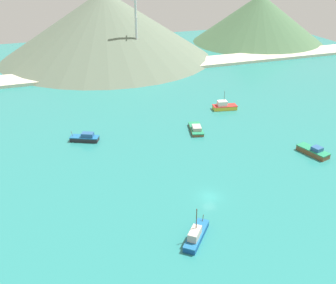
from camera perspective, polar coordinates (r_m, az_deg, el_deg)
ground at (r=110.16m, az=-0.73°, el=0.34°), size 260.00×280.00×0.50m
fishing_boat_0 at (r=107.94m, az=19.89°, el=-1.24°), size 5.02×8.82×2.44m
fishing_boat_2 at (r=110.77m, az=-11.64°, el=0.59°), size 8.00×5.71×2.66m
fishing_boat_3 at (r=114.69m, az=4.00°, el=1.88°), size 5.38×9.44×1.89m
fishing_boat_4 at (r=74.03m, az=3.98°, el=-13.02°), size 7.56×8.26×6.74m
fishing_boat_6 at (r=131.10m, az=7.95°, el=5.04°), size 8.10×4.47×6.18m
beach_strip at (r=171.26m, az=-8.29°, el=9.89°), size 247.00×14.59×1.20m
hill_central at (r=193.25m, az=-8.86°, el=16.09°), size 96.93×96.93×30.09m
hill_east at (r=229.91m, az=12.74°, el=16.69°), size 69.63×69.63×24.96m
radio_tower at (r=169.48m, az=-4.53°, el=15.85°), size 3.47×2.78×34.73m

